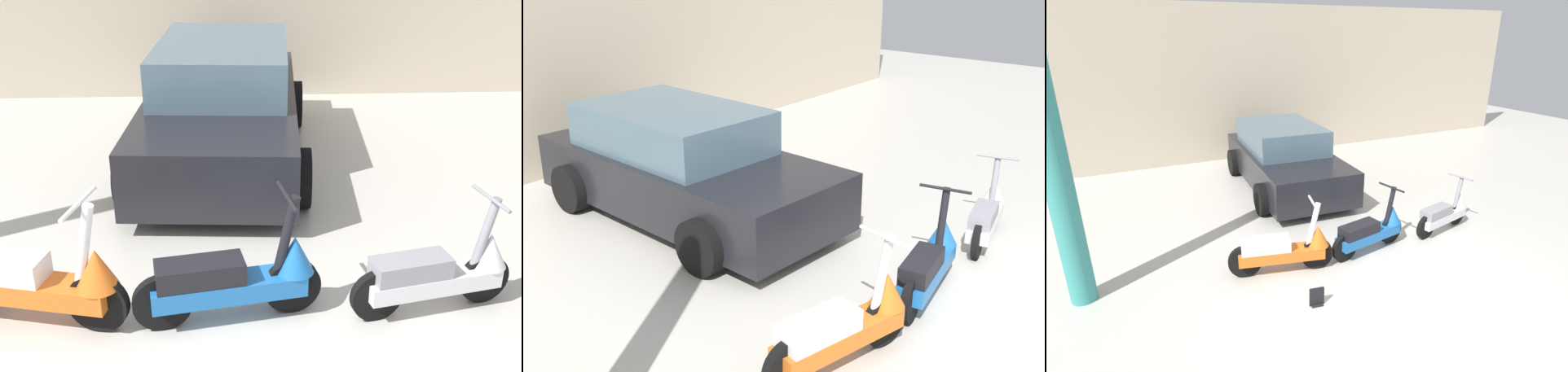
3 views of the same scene
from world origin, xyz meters
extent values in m
cylinder|color=black|center=(-0.69, 1.05, 0.25)|extent=(0.50, 0.19, 0.49)
cube|color=orange|center=(-1.22, 1.18, 0.31)|extent=(1.32, 0.58, 0.17)
cube|color=white|center=(-1.45, 1.23, 0.49)|extent=(0.76, 0.44, 0.19)
cylinder|color=white|center=(-0.75, 1.07, 0.74)|extent=(0.24, 0.13, 0.70)
cylinder|color=white|center=(-0.75, 1.07, 1.09)|extent=(0.16, 0.56, 0.03)
cone|color=orange|center=(-0.68, 1.05, 0.55)|extent=(0.39, 0.39, 0.32)
cylinder|color=black|center=(0.81, 1.24, 0.23)|extent=(0.47, 0.16, 0.47)
cylinder|color=black|center=(-0.20, 1.05, 0.23)|extent=(0.47, 0.16, 0.47)
cube|color=#1E66B2|center=(0.31, 1.14, 0.29)|extent=(1.25, 0.50, 0.16)
cube|color=black|center=(0.09, 1.10, 0.46)|extent=(0.72, 0.39, 0.18)
cylinder|color=black|center=(0.76, 1.23, 0.70)|extent=(0.23, 0.12, 0.66)
cylinder|color=black|center=(0.76, 1.23, 1.03)|extent=(0.13, 0.54, 0.03)
cone|color=#1E66B2|center=(0.83, 1.24, 0.52)|extent=(0.36, 0.36, 0.30)
cylinder|color=black|center=(2.40, 1.30, 0.21)|extent=(0.44, 0.17, 0.43)
cylinder|color=black|center=(1.47, 1.09, 0.21)|extent=(0.44, 0.17, 0.43)
cube|color=silver|center=(1.93, 1.20, 0.27)|extent=(1.15, 0.50, 0.15)
cube|color=gray|center=(1.74, 1.15, 0.43)|extent=(0.67, 0.38, 0.17)
cylinder|color=gray|center=(2.35, 1.29, 0.65)|extent=(0.21, 0.12, 0.61)
cylinder|color=gray|center=(2.35, 1.29, 0.95)|extent=(0.14, 0.49, 0.03)
cone|color=silver|center=(2.41, 1.30, 0.48)|extent=(0.34, 0.34, 0.28)
cube|color=black|center=(0.24, 4.54, 0.53)|extent=(2.05, 4.37, 0.71)
cube|color=slate|center=(0.26, 4.79, 1.17)|extent=(1.72, 2.48, 0.56)
cylinder|color=black|center=(1.07, 3.16, 0.32)|extent=(0.27, 0.66, 0.65)
cylinder|color=black|center=(-0.76, 3.28, 0.32)|extent=(0.27, 0.66, 0.65)
cylinder|color=black|center=(1.25, 5.79, 0.32)|extent=(0.27, 0.66, 0.65)
cylinder|color=black|center=(-0.59, 5.92, 0.32)|extent=(0.27, 0.66, 0.65)
camera|label=1|loc=(0.36, -3.17, 3.13)|focal=45.00mm
camera|label=2|loc=(-5.18, -1.38, 3.44)|focal=45.00mm
camera|label=3|loc=(-3.17, -3.79, 3.40)|focal=28.00mm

